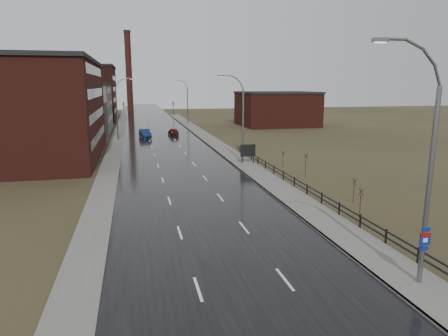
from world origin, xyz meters
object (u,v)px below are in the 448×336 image
streetlight_main (425,170)px  car_near (145,134)px  car_far (173,132)px  billboard (248,151)px

streetlight_main → car_near: (-11.49, 62.49, -5.24)m
car_near → car_far: (5.79, 2.98, -0.11)m
streetlight_main → car_far: size_ratio=2.90×
car_far → billboard: bearing=95.5°
billboard → car_near: bearing=112.0°
car_near → billboard: bearing=-75.8°
billboard → car_near: 32.29m
streetlight_main → car_far: (-5.70, 65.48, -5.35)m
billboard → car_far: bearing=100.9°
car_near → car_far: size_ratio=1.19×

